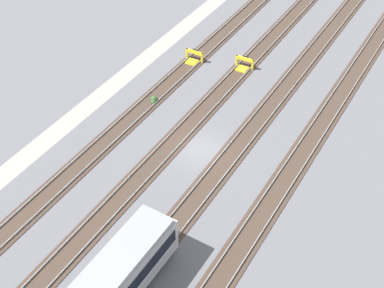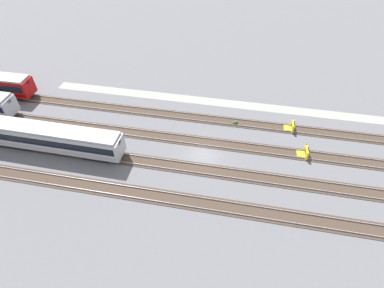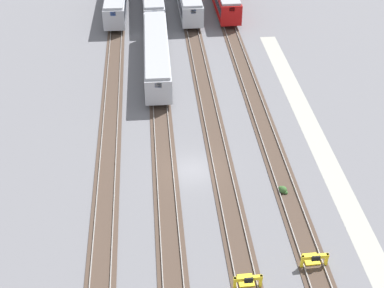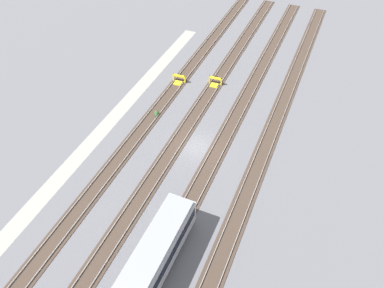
{
  "view_description": "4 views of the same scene",
  "coord_description": "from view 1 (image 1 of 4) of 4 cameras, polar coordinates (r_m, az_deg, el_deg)",
  "views": [
    {
      "loc": [
        29.43,
        16.67,
        30.58
      ],
      "look_at": [
        1.49,
        0.0,
        1.8
      ],
      "focal_mm": 50.0,
      "sensor_mm": 36.0,
      "label": 1
    },
    {
      "loc": [
        -3.7,
        27.44,
        28.45
      ],
      "look_at": [
        1.49,
        0.0,
        1.8
      ],
      "focal_mm": 28.0,
      "sensor_mm": 36.0,
      "label": 2
    },
    {
      "loc": [
        -36.94,
        3.39,
        29.77
      ],
      "look_at": [
        1.49,
        0.0,
        1.8
      ],
      "focal_mm": 50.0,
      "sensor_mm": 36.0,
      "label": 3
    },
    {
      "loc": [
        30.04,
        12.02,
        31.36
      ],
      "look_at": [
        1.49,
        0.0,
        1.8
      ],
      "focal_mm": 35.0,
      "sensor_mm": 36.0,
      "label": 4
    }
  ],
  "objects": [
    {
      "name": "service_walkway",
      "position": [
        51.32,
        -10.94,
        4.07
      ],
      "size": [
        54.0,
        2.0,
        0.01
      ],
      "primitive_type": "cube",
      "color": "#9E9E93",
      "rests_on": "ground"
    },
    {
      "name": "rail_track_middle",
      "position": [
        44.7,
        3.78,
        -1.7
      ],
      "size": [
        90.0,
        2.24,
        0.21
      ],
      "color": "#47382D",
      "rests_on": "ground"
    },
    {
      "name": "bumper_stop_near_inner_track",
      "position": [
        55.48,
        5.51,
        8.47
      ],
      "size": [
        1.36,
        2.01,
        1.22
      ],
      "color": "yellow",
      "rests_on": "ground"
    },
    {
      "name": "rail_track_far_inner",
      "position": [
        43.36,
        9.73,
        -4.04
      ],
      "size": [
        90.0,
        2.23,
        0.21
      ],
      "color": "#47382D",
      "rests_on": "ground"
    },
    {
      "name": "rail_track_near_inner",
      "position": [
        46.56,
        -1.75,
        0.49
      ],
      "size": [
        90.0,
        2.24,
        0.21
      ],
      "color": "#47382D",
      "rests_on": "ground"
    },
    {
      "name": "rail_track_nearest",
      "position": [
        48.87,
        -6.8,
        2.49
      ],
      "size": [
        90.0,
        2.23,
        0.21
      ],
      "color": "#47382D",
      "rests_on": "ground"
    },
    {
      "name": "ground_plane",
      "position": [
        45.6,
        0.96,
        -0.63
      ],
      "size": [
        400.0,
        400.0,
        0.0
      ],
      "primitive_type": "plane",
      "color": "slate"
    },
    {
      "name": "bumper_stop_nearest_track",
      "position": [
        56.32,
        0.14,
        9.23
      ],
      "size": [
        1.36,
        2.01,
        1.22
      ],
      "color": "yellow",
      "rests_on": "ground"
    },
    {
      "name": "weed_clump",
      "position": [
        50.83,
        -4.1,
        4.73
      ],
      "size": [
        0.92,
        0.7,
        0.64
      ],
      "color": "#38602D",
      "rests_on": "ground"
    }
  ]
}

